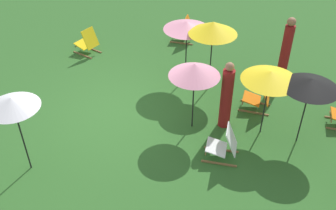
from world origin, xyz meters
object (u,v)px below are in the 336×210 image
Objects in this scene: deckchair_8 at (87,42)px; umbrella_4 at (270,76)px; umbrella_0 at (195,70)px; umbrella_1 at (311,83)px; person_1 at (226,97)px; umbrella_3 at (12,103)px; umbrella_2 at (213,28)px; deckchair_5 at (224,145)px; deckchair_3 at (185,30)px; person_2 at (286,50)px; deckchair_1 at (258,96)px; umbrella_5 at (187,25)px.

umbrella_4 is (2.25, 5.53, 1.18)m from deckchair_8.
umbrella_0 is 1.04× the size of umbrella_4.
person_1 is (-0.08, -1.70, -0.74)m from umbrella_1.
umbrella_3 reaches higher than umbrella_1.
umbrella_4 is at bearing 46.73° from umbrella_2.
deckchair_5 is 5.89m from deckchair_8.
umbrella_2 is at bearing -165.56° from deckchair_5.
deckchair_3 is at bearing -151.40° from umbrella_2.
person_2 is (1.44, 3.17, 0.54)m from deckchair_3.
umbrella_0 is at bearing -50.13° from deckchair_1.
umbrella_4 is 2.84m from umbrella_5.
deckchair_1 is 5.51m from deckchair_8.
umbrella_1 is at bearing -16.38° from person_2.
deckchair_1 is 0.96× the size of deckchair_8.
umbrella_1 is 1.01× the size of umbrella_4.
deckchair_5 is at bearing -31.92° from umbrella_4.
deckchair_3 is 0.50× the size of umbrella_4.
umbrella_1 is at bearing 28.46° from person_1.
umbrella_4 is 2.57m from person_2.
person_1 is at bearing 125.52° from umbrella_3.
deckchair_8 is 0.50× the size of umbrella_5.
deckchair_1 and deckchair_8 have the same top height.
umbrella_2 reaches higher than person_2.
deckchair_5 is 0.48× the size of umbrella_0.
deckchair_8 is 0.50× the size of umbrella_0.
deckchair_3 is at bearing 139.98° from deckchair_8.
person_2 is (-2.74, 1.87, -0.67)m from umbrella_0.
deckchair_5 is 0.43× the size of umbrella_2.
umbrella_5 reaches higher than deckchair_8.
person_1 is at bearing 82.04° from deckchair_8.
umbrella_5 is (0.55, 3.26, 1.25)m from deckchair_8.
umbrella_4 is at bearing 99.69° from umbrella_0.
deckchair_5 is 3.75m from person_2.
umbrella_2 is at bearing 178.75° from umbrella_0.
umbrella_1 is 2.83m from umbrella_2.
umbrella_3 is at bearing -72.91° from deckchair_5.
umbrella_1 is at bearing 57.16° from umbrella_2.
deckchair_8 is 0.52× the size of umbrella_4.
deckchair_1 is at bearing 83.42° from person_1.
deckchair_3 is 3.13m from umbrella_2.
deckchair_5 is 0.48× the size of umbrella_5.
umbrella_0 is 1.74m from umbrella_2.
deckchair_8 is at bearing -99.56° from umbrella_5.
person_1 reaches higher than deckchair_1.
umbrella_3 is at bearing -71.76° from person_2.
umbrella_5 is (-1.70, -2.27, 0.07)m from umbrella_4.
deckchair_3 is at bearing -142.77° from person_2.
deckchair_3 is 5.48m from deckchair_5.
deckchair_5 is 0.49× the size of person_1.
umbrella_4 is at bearing -34.95° from person_2.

